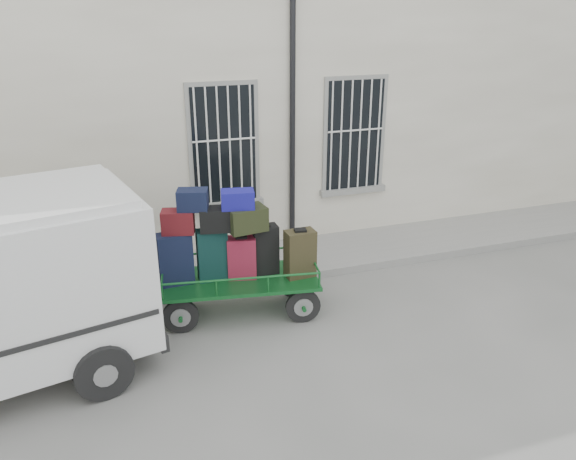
{
  "coord_description": "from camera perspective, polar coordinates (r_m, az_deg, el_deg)",
  "views": [
    {
      "loc": [
        -2.6,
        -7.27,
        4.72
      ],
      "look_at": [
        0.21,
        1.0,
        1.2
      ],
      "focal_mm": 35.0,
      "sensor_mm": 36.0,
      "label": 1
    }
  ],
  "objects": [
    {
      "name": "building",
      "position": [
        13.14,
        -7.41,
        14.26
      ],
      "size": [
        24.0,
        5.15,
        6.0
      ],
      "color": "beige",
      "rests_on": "ground"
    },
    {
      "name": "ground",
      "position": [
        9.04,
        0.8,
        -9.49
      ],
      "size": [
        80.0,
        80.0,
        0.0
      ],
      "primitive_type": "plane",
      "color": "slate",
      "rests_on": "ground"
    },
    {
      "name": "sidewalk",
      "position": [
        10.86,
        -3.08,
        -3.39
      ],
      "size": [
        24.0,
        1.7,
        0.15
      ],
      "primitive_type": "cube",
      "color": "gray",
      "rests_on": "ground"
    },
    {
      "name": "luggage_cart",
      "position": [
        8.87,
        -5.61,
        -2.44
      ],
      "size": [
        2.97,
        1.51,
        2.15
      ],
      "rotation": [
        0.0,
        0.0,
        -0.16
      ],
      "color": "black",
      "rests_on": "ground"
    }
  ]
}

